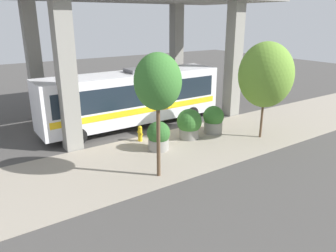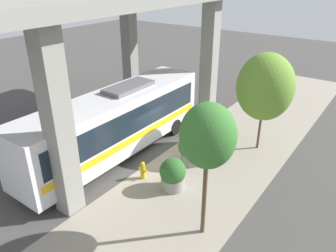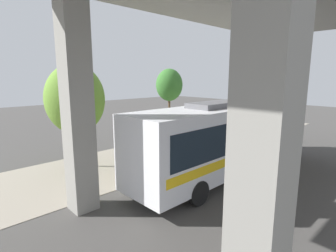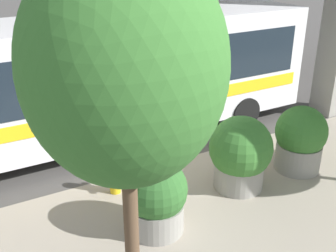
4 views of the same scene
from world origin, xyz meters
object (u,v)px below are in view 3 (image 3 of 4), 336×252
Objects in this scene: planter_back at (155,147)px; street_tree_far at (169,85)px; fire_hydrant at (200,149)px; planter_middle at (129,154)px; bus at (229,134)px; planter_front at (179,140)px; street_tree_near at (75,99)px.

street_tree_far is at bearing 127.00° from planter_back.
street_tree_far is at bearing 161.13° from fire_hydrant.
fire_hydrant is 2.96m from planter_back.
street_tree_far reaches higher than planter_middle.
bus is 7.52× the size of planter_front.
street_tree_far reaches higher than fire_hydrant.
planter_front is 0.93× the size of planter_middle.
planter_front is (-1.69, -0.20, 0.31)m from fire_hydrant.
street_tree_near is (-2.28, -3.67, 2.88)m from planter_back.
planter_front is at bearing 169.00° from bus.
fire_hydrant is at bearing 61.32° from street_tree_near.
planter_middle is 0.30× the size of street_tree_near.
planter_middle reaches higher than fire_hydrant.
bus is 12.65× the size of fire_hydrant.
planter_front is at bearing -32.50° from street_tree_far.
bus reaches higher than planter_front.
street_tree_far reaches higher than planter_back.
street_tree_near reaches higher than planter_front.
planter_back is at bearing -78.78° from planter_front.
street_tree_near is 1.02× the size of street_tree_far.
bus is 4.42m from planter_back.
bus is 3.35m from fire_hydrant.
planter_middle is at bearing -84.28° from planter_front.
fire_hydrant is 0.55× the size of planter_middle.
street_tree_near reaches higher than fire_hydrant.
fire_hydrant is 5.98m from street_tree_far.
planter_middle is 1.85m from planter_back.
planter_middle is (0.43, -4.32, 0.07)m from planter_front.
street_tree_far is at bearing 117.10° from planter_middle.
street_tree_far is (-2.64, 1.68, 3.54)m from planter_front.
street_tree_near is at bearing -140.63° from planter_middle.
street_tree_near reaches higher than planter_back.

